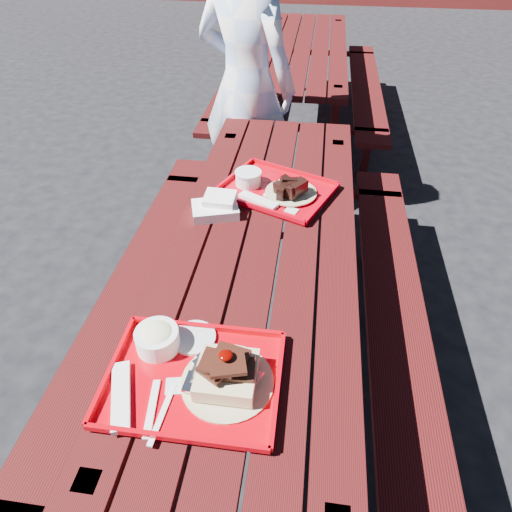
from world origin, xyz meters
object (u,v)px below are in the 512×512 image
picnic_table_far (302,68)px  person (246,86)px  picnic_table_near (261,281)px  far_tray (274,188)px  near_tray (195,366)px

picnic_table_far → person: (-0.27, -1.43, 0.33)m
picnic_table_near → picnic_table_far: bearing=90.0°
person → picnic_table_far: bearing=-79.6°
picnic_table_far → far_tray: bearing=-89.8°
picnic_table_far → person: bearing=-100.8°
picnic_table_near → person: person is taller
far_tray → person: bearing=106.0°
near_tray → far_tray: near_tray is taller
near_tray → far_tray: size_ratio=0.86×
far_tray → person: size_ratio=0.33×
far_tray → person: 1.02m
near_tray → far_tray: bearing=83.4°
near_tray → picnic_table_far: bearing=88.1°
picnic_table_near → near_tray: 0.68m
near_tray → far_tray: 1.03m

